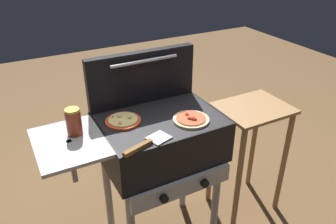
% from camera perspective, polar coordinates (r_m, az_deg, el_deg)
% --- Properties ---
extents(grill, '(0.96, 0.53, 0.90)m').
position_cam_1_polar(grill, '(1.85, -1.69, -4.97)').
color(grill, black).
rests_on(grill, ground_plane).
extents(grill_lid_open, '(0.63, 0.09, 0.30)m').
position_cam_1_polar(grill_lid_open, '(1.89, -4.43, 5.91)').
color(grill_lid_open, black).
rests_on(grill_lid_open, grill).
extents(pizza_cheese, '(0.18, 0.18, 0.03)m').
position_cam_1_polar(pizza_cheese, '(1.75, -7.62, -1.42)').
color(pizza_cheese, '#C64723').
rests_on(pizza_cheese, grill).
extents(pizza_pepperoni, '(0.19, 0.19, 0.03)m').
position_cam_1_polar(pizza_pepperoni, '(1.75, 3.94, -1.22)').
color(pizza_pepperoni, beige).
rests_on(pizza_pepperoni, grill).
extents(sauce_jar, '(0.07, 0.07, 0.14)m').
position_cam_1_polar(sauce_jar, '(1.67, -15.67, -1.63)').
color(sauce_jar, maroon).
rests_on(sauce_jar, grill).
extents(spatula, '(0.27, 0.13, 0.02)m').
position_cam_1_polar(spatula, '(1.56, -3.60, -5.35)').
color(spatula, '#B7BABF').
rests_on(spatula, grill).
extents(prep_table, '(0.44, 0.36, 0.80)m').
position_cam_1_polar(prep_table, '(2.29, 13.65, -4.35)').
color(prep_table, olive).
rests_on(prep_table, ground_plane).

